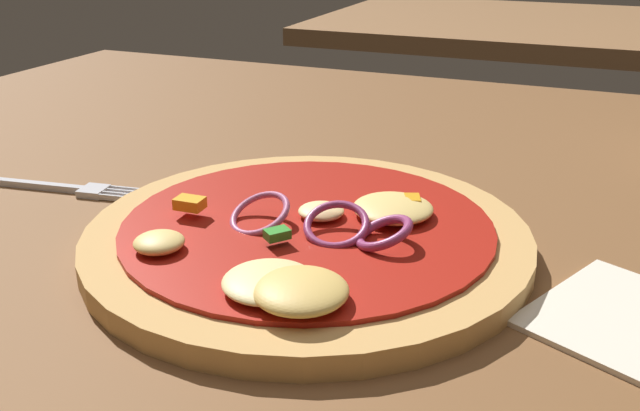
# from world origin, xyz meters

# --- Properties ---
(dining_table) EXTENTS (1.16, 1.04, 0.03)m
(dining_table) POSITION_xyz_m (0.00, 0.00, 0.02)
(dining_table) COLOR brown
(dining_table) RESTS_ON ground
(pizza) EXTENTS (0.27, 0.27, 0.03)m
(pizza) POSITION_xyz_m (-0.03, 0.02, 0.04)
(pizza) COLOR tan
(pizza) RESTS_ON dining_table
(fork) EXTENTS (0.18, 0.04, 0.01)m
(fork) POSITION_xyz_m (-0.24, 0.04, 0.03)
(fork) COLOR silver
(fork) RESTS_ON dining_table
(background_table) EXTENTS (0.72, 0.59, 0.03)m
(background_table) POSITION_xyz_m (-0.07, 1.11, 0.02)
(background_table) COLOR brown
(background_table) RESTS_ON ground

